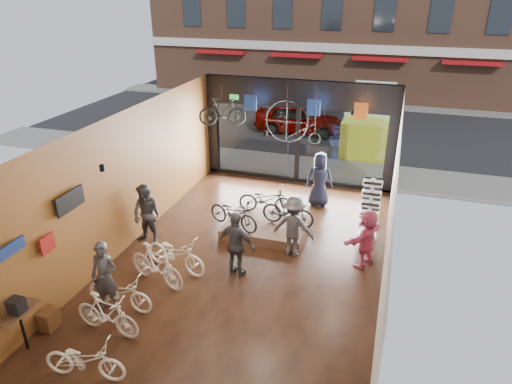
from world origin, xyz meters
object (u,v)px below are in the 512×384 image
at_px(customer_1, 147,215).
at_px(customer_3, 293,227).
at_px(customer_0, 105,277).
at_px(hung_bike, 222,112).
at_px(floor_bike_2, 119,292).
at_px(sunglasses_rack, 370,209).
at_px(floor_bike_0, 85,360).
at_px(customer_5, 367,238).
at_px(floor_bike_1, 107,314).
at_px(customer_4, 320,179).
at_px(street_car, 299,118).
at_px(display_bike_mid, 288,211).
at_px(box_truck, 369,120).
at_px(customer_2, 237,245).
at_px(display_bike_left, 234,213).
at_px(display_platform, 266,227).
at_px(floor_bike_4, 176,254).
at_px(display_bike_right, 266,199).
at_px(floor_bike_3, 156,265).
at_px(penny_farthing, 296,124).

xyz_separation_m(customer_1, customer_3, (4.07, 0.64, -0.02)).
height_order(customer_0, hung_bike, hung_bike).
relative_size(floor_bike_2, sunglasses_rack, 0.89).
bearing_deg(floor_bike_0, floor_bike_2, 6.78).
bearing_deg(sunglasses_rack, hung_bike, 146.64).
xyz_separation_m(floor_bike_0, customer_5, (4.66, 5.47, 0.39)).
height_order(floor_bike_1, customer_5, customer_5).
bearing_deg(customer_4, street_car, -78.15).
distance_m(street_car, customer_4, 8.20).
relative_size(display_bike_mid, customer_1, 0.89).
height_order(box_truck, customer_4, box_truck).
xyz_separation_m(street_car, customer_2, (1.19, -12.52, 0.15)).
height_order(display_bike_left, customer_3, customer_3).
bearing_deg(display_platform, floor_bike_4, -122.83).
height_order(street_car, floor_bike_2, street_car).
relative_size(floor_bike_0, sunglasses_rack, 0.86).
distance_m(floor_bike_2, customer_4, 7.53).
bearing_deg(customer_1, display_bike_right, 47.74).
relative_size(floor_bike_2, customer_5, 1.03).
distance_m(customer_0, customer_1, 2.91).
bearing_deg(street_car, floor_bike_0, 178.61).
distance_m(box_truck, display_bike_left, 10.15).
distance_m(customer_4, customer_5, 3.72).
height_order(box_truck, sunglasses_rack, box_truck).
xyz_separation_m(customer_0, customer_2, (2.37, 2.13, 0.02)).
distance_m(box_truck, customer_5, 10.10).
relative_size(floor_bike_3, customer_4, 0.95).
distance_m(street_car, display_platform, 10.26).
distance_m(floor_bike_1, customer_4, 8.16).
distance_m(floor_bike_4, penny_farthing, 6.36).
bearing_deg(customer_4, floor_bike_1, 61.89).
xyz_separation_m(floor_bike_1, floor_bike_3, (0.13, 1.90, 0.05)).
height_order(street_car, hung_bike, hung_bike).
height_order(floor_bike_4, customer_1, customer_1).
bearing_deg(sunglasses_rack, street_car, 99.29).
bearing_deg(floor_bike_3, customer_2, -45.46).
distance_m(floor_bike_0, customer_1, 4.95).
xyz_separation_m(floor_bike_3, display_bike_left, (1.02, 2.76, 0.23)).
distance_m(floor_bike_0, customer_5, 7.19).
distance_m(display_bike_right, hung_bike, 3.43).
distance_m(display_bike_left, customer_2, 1.99).
height_order(floor_bike_3, customer_0, customer_0).
xyz_separation_m(display_bike_left, customer_2, (0.76, -1.83, 0.13)).
bearing_deg(floor_bike_4, customer_4, -17.19).
distance_m(street_car, box_truck, 3.61).
distance_m(display_bike_mid, display_bike_right, 1.05).
distance_m(floor_bike_3, customer_2, 2.03).
bearing_deg(customer_3, customer_2, 53.92).
height_order(display_bike_left, customer_4, customer_4).
xyz_separation_m(customer_0, customer_4, (3.61, 6.82, 0.06)).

